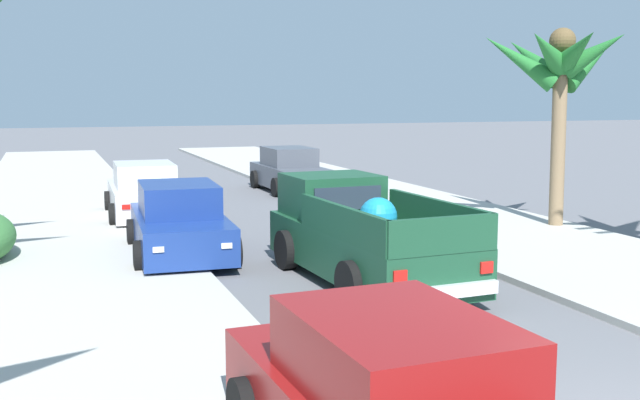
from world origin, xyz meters
TOP-DOWN VIEW (x-y plane):
  - sidewalk_left at (-4.92, 12.00)m, footprint 4.89×60.00m
  - sidewalk_right at (4.92, 12.00)m, footprint 4.89×60.00m
  - curb_left at (-3.88, 12.00)m, footprint 0.16×60.00m
  - curb_right at (3.88, 12.00)m, footprint 0.16×60.00m
  - pickup_truck at (0.11, 7.46)m, footprint 2.41×5.30m
  - car_left_near at (-2.75, 15.83)m, footprint 2.13×4.31m
  - car_right_near at (2.81, 20.30)m, footprint 2.06×4.28m
  - car_left_mid at (-2.69, 10.54)m, footprint 2.20×4.33m
  - palm_tree_right_mid at (6.75, 10.76)m, footprint 3.80×3.77m

SIDE VIEW (x-z plane):
  - curb_left at x=-3.88m, z-range 0.00..0.10m
  - curb_right at x=3.88m, z-range 0.00..0.10m
  - sidewalk_left at x=-4.92m, z-range 0.00..0.12m
  - sidewalk_right at x=4.92m, z-range 0.00..0.12m
  - car_left_near at x=-2.75m, z-range -0.06..1.48m
  - car_right_near at x=2.81m, z-range -0.06..1.48m
  - car_left_mid at x=-2.69m, z-range -0.06..1.48m
  - pickup_truck at x=0.11m, z-range -0.12..1.68m
  - palm_tree_right_mid at x=6.75m, z-range 1.58..6.60m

